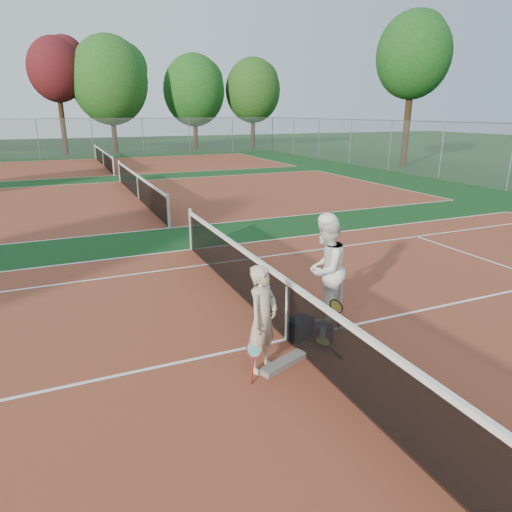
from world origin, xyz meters
The scene contains 22 objects.
ground centered at (0.00, 0.00, 0.00)m, with size 130.00×130.00×0.00m, color #0E3513.
court_main centered at (0.00, 0.00, 0.00)m, with size 23.77×10.97×0.01m, color brown.
court_far_a centered at (0.00, 13.50, 0.00)m, with size 23.77×10.97×0.01m, color brown.
court_far_b centered at (0.00, 27.00, 0.00)m, with size 23.77×10.97×0.01m, color brown.
net_main centered at (0.00, 0.00, 0.51)m, with size 0.10×10.98×1.02m, color black, non-canonical shape.
net_far_a centered at (0.00, 13.50, 0.51)m, with size 0.10×10.98×1.02m, color black, non-canonical shape.
net_far_b centered at (0.00, 27.00, 0.51)m, with size 0.10×10.98×1.02m, color black, non-canonical shape.
fence_back centered at (0.00, 34.00, 1.50)m, with size 32.00×0.06×3.00m, color slate, non-canonical shape.
player_a centered at (-0.71, -0.63, 0.77)m, with size 0.56×0.37×1.54m, color #BEAC93.
player_b centered at (0.94, 0.43, 0.92)m, with size 0.89×0.70×1.84m, color white.
racket_red centered at (-0.88, -0.74, 0.27)m, with size 0.32×0.27×0.54m, color maroon, non-canonical shape.
racket_black_held centered at (0.86, -0.07, 0.29)m, with size 0.21×0.27×0.58m, color black, non-canonical shape.
racket_spare centered at (0.41, -0.43, 0.07)m, with size 0.60×0.27×0.13m, color black, non-canonical shape.
sports_bag_navy centered at (0.23, 0.00, 0.16)m, with size 0.41×0.28×0.32m, color black.
sports_bag_purple centered at (0.53, -0.24, 0.12)m, with size 0.31×0.21×0.25m, color black.
net_cover_canvas centered at (-0.41, -0.69, 0.04)m, with size 0.82×0.19×0.09m, color #655F5B.
water_bottle centered at (0.41, -0.40, 0.15)m, with size 0.09×0.09×0.30m, color #A9BBD7.
tree_back_maroon centered at (-2.01, 37.17, 6.74)m, with size 4.46×4.46×9.35m.
tree_back_3 centered at (2.04, 36.74, 6.02)m, with size 6.36×6.36×9.69m.
tree_back_4 centered at (9.76, 38.09, 5.42)m, with size 5.70×5.70×8.71m.
tree_back_5 centered at (15.37, 37.13, 5.46)m, with size 5.27×5.27×8.51m.
tree_right_1 centered at (18.42, 18.68, 6.85)m, with size 4.63×4.63×9.55m.
Camera 1 is at (-3.08, -5.81, 3.48)m, focal length 32.00 mm.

